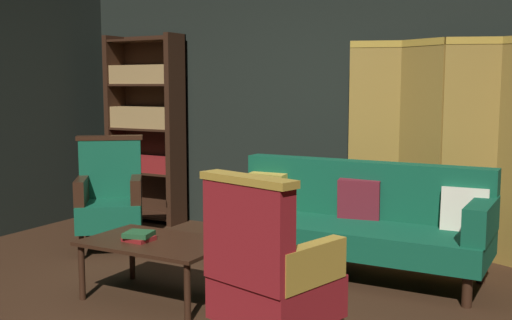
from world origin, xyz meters
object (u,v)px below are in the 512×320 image
folding_screen (470,147)px  coffee_table (156,247)px  bookshelf (146,124)px  armchair_wing_left (110,197)px  armchair_gilt_accent (269,272)px  velvet_couch (355,217)px  book_red_leather (139,239)px  book_green_cloth (139,234)px

folding_screen → coffee_table: size_ratio=2.13×
bookshelf → armchair_wing_left: (0.51, -1.17, -0.59)m
armchair_gilt_accent → armchair_wing_left: bearing=150.3°
bookshelf → coffee_table: bookshelf is taller
velvet_couch → book_red_leather: size_ratio=11.50×
folding_screen → bookshelf: (-3.44, 0.00, 0.10)m
velvet_couch → book_green_cloth: size_ratio=11.61×
bookshelf → velvet_couch: bookshelf is taller
armchair_gilt_accent → armchair_wing_left: (-2.32, 1.33, 0.00)m
armchair_gilt_accent → coffee_table: bearing=157.2°
velvet_couch → book_red_leather: 1.74m
folding_screen → armchair_gilt_accent: (-0.61, -2.49, -0.50)m
folding_screen → coffee_table: (-1.75, -2.02, -0.61)m
bookshelf → velvet_couch: (2.70, -0.74, -0.63)m
velvet_couch → coffee_table: velvet_couch is taller
folding_screen → book_green_cloth: bearing=-131.7°
book_red_leather → armchair_wing_left: bearing=139.9°
coffee_table → book_green_cloth: (-0.11, -0.06, 0.09)m
coffee_table → book_green_cloth: 0.15m
armchair_wing_left → velvet_couch: bearing=11.1°
armchair_gilt_accent → book_green_cloth: 1.31m
velvet_couch → book_green_cloth: bearing=-129.7°
coffee_table → velvet_couch: bearing=51.8°
velvet_couch → coffee_table: 1.63m
velvet_couch → book_red_leather: velvet_couch is taller
velvet_couch → coffee_table: size_ratio=2.12×
bookshelf → armchair_wing_left: size_ratio=1.97×
armchair_wing_left → coffee_table: bearing=-35.6°
folding_screen → armchair_gilt_accent: folding_screen is taller
folding_screen → armchair_wing_left: 3.19m
velvet_couch → book_green_cloth: velvet_couch is taller
bookshelf → book_green_cloth: (1.59, -2.08, -0.62)m
velvet_couch → armchair_wing_left: armchair_wing_left is taller
armchair_gilt_accent → book_red_leather: (-1.24, 0.42, -0.06)m
velvet_couch → coffee_table: bearing=-128.2°
velvet_couch → armchair_gilt_accent: (0.13, -1.76, 0.04)m
bookshelf → book_red_leather: 2.70m
bookshelf → coffee_table: bearing=-50.0°
folding_screen → armchair_wing_left: size_ratio=2.05×
velvet_couch → armchair_gilt_accent: 1.76m
bookshelf → book_red_leather: bookshelf is taller
coffee_table → armchair_gilt_accent: 1.24m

